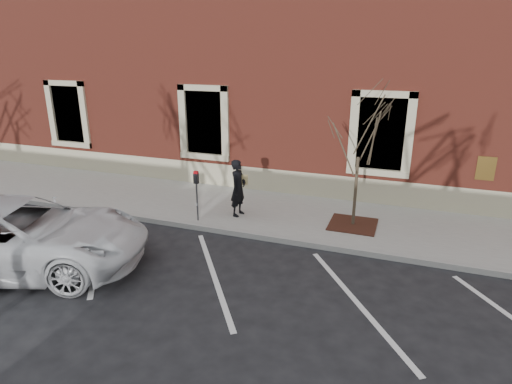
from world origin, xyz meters
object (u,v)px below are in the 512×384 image
at_px(parking_meter, 197,187).
at_px(white_truck, 17,236).
at_px(man, 238,188).
at_px(sapling, 360,138).

bearing_deg(parking_meter, white_truck, -124.83).
height_order(man, parking_meter, man).
bearing_deg(parking_meter, man, 41.68).
relative_size(sapling, white_truck, 0.61).
height_order(sapling, white_truck, sapling).
distance_m(sapling, white_truck, 8.70).
distance_m(man, parking_meter, 1.25).
distance_m(parking_meter, white_truck, 4.58).
bearing_deg(man, parking_meter, 137.71).
bearing_deg(white_truck, parking_meter, -55.35).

